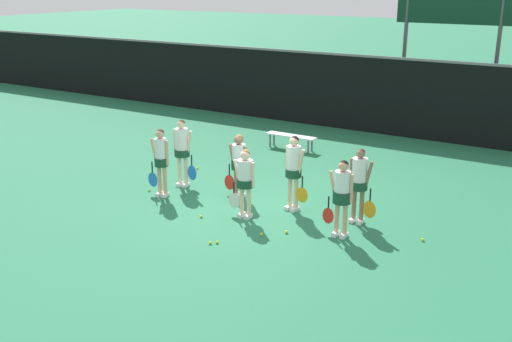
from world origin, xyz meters
The scene contains 20 objects.
ground_plane centered at (0.00, 0.00, 0.00)m, with size 140.00×140.00×0.00m, color #26724C.
fence_windscreen centered at (0.00, 8.42, 1.36)m, with size 60.00×0.08×2.70m.
scoreboard centered at (1.78, 10.09, 4.03)m, with size 3.85×0.15×5.15m.
bench_courtside centered at (-1.69, 5.03, 0.39)m, with size 1.69×0.39×0.46m.
player_0 centered at (-2.41, -0.45, 1.02)m, with size 0.62×0.34×1.73m.
player_1 centered at (0.11, -0.56, 0.96)m, with size 0.68×0.39×1.61m.
player_2 centered at (2.40, -0.41, 1.00)m, with size 0.66×0.39×1.68m.
player_3 centered at (-2.42, 0.41, 1.07)m, with size 0.67×0.39×1.79m.
player_4 centered at (-0.75, 0.51, 0.95)m, with size 0.67×0.37×1.60m.
player_5 centered at (0.84, 0.40, 1.08)m, with size 0.65×0.38×1.80m.
player_6 centered at (2.43, 0.48, 1.01)m, with size 0.67×0.38×1.71m.
tennis_ball_0 centered at (-0.72, -1.12, 0.03)m, with size 0.07×0.07×0.07m, color #CCE033.
tennis_ball_1 centered at (-2.92, -0.37, 0.03)m, with size 0.07×0.07×0.07m, color #CCE033.
tennis_ball_2 centered at (0.96, -1.27, 0.03)m, with size 0.07×0.07×0.07m, color #CCE033.
tennis_ball_3 centered at (2.08, 1.52, 0.03)m, with size 0.07×0.07×0.07m, color #CCE033.
tennis_ball_4 centered at (1.36, -0.88, 0.04)m, with size 0.07×0.07×0.07m, color #CCE033.
tennis_ball_5 centered at (0.28, -2.18, 0.03)m, with size 0.06×0.06×0.06m, color #CCE033.
tennis_ball_6 centered at (0.39, -2.08, 0.03)m, with size 0.06×0.06×0.06m, color #CCE033.
tennis_ball_7 centered at (3.98, 0.24, 0.03)m, with size 0.07×0.07×0.07m, color #CCE033.
tennis_ball_8 centered at (-2.97, 1.77, 0.03)m, with size 0.07×0.07×0.07m, color #CCE033.
Camera 1 is at (6.92, -11.32, 5.24)m, focal length 42.00 mm.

